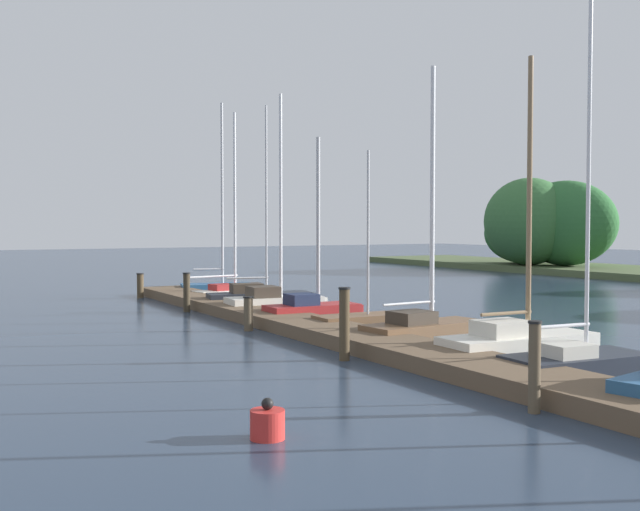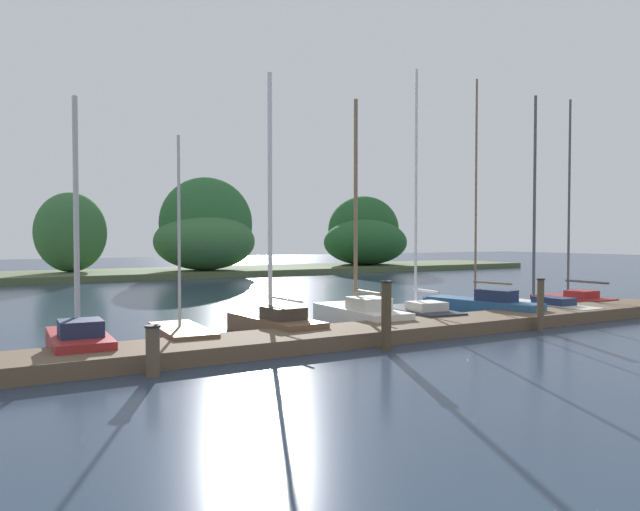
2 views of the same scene
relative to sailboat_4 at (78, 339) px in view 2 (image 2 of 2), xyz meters
name	(u,v)px [view 2 (image 2 of 2)]	position (x,y,z in m)	size (l,w,h in m)	color
dock_pier	(268,343)	(3.90, -1.35, -0.22)	(30.10, 1.80, 0.35)	brown
far_shore	(93,239)	(4.39, 25.73, 2.09)	(70.03, 9.11, 6.69)	#4C5B38
sailboat_4	(78,339)	(0.00, 0.00, 0.00)	(1.22, 3.12, 5.65)	maroon
sailboat_5	(181,334)	(2.36, 0.36, -0.14)	(1.13, 2.92, 5.06)	brown
sailboat_6	(273,319)	(4.93, 0.56, 0.02)	(1.45, 3.67, 6.97)	brown
sailboat_7	(358,312)	(7.89, 0.93, 0.00)	(1.40, 4.00, 6.69)	silver
sailboat_8	(418,311)	(9.86, 0.58, -0.07)	(1.54, 3.26, 7.76)	#232833
sailboat_9	(480,305)	(12.39, 0.50, -0.01)	(1.72, 4.29, 7.77)	#285684
sailboat_10	(538,303)	(14.78, 0.17, -0.05)	(1.04, 4.45, 7.46)	silver
sailboat_11	(571,297)	(17.36, 0.82, -0.05)	(1.39, 3.08, 7.74)	maroon
mooring_piling_2	(153,351)	(0.94, -2.63, 0.09)	(0.29, 0.29, 0.96)	brown
mooring_piling_3	(386,315)	(6.25, -2.70, 0.41)	(0.26, 0.26, 1.60)	#4C3D28
mooring_piling_4	(540,304)	(11.69, -2.50, 0.34)	(0.22, 0.22, 1.46)	brown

